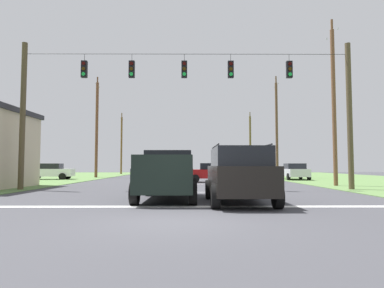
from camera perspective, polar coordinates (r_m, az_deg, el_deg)
The scene contains 17 objects.
ground_plane at distance 8.57m, azimuth -2.52°, elevation -12.69°, with size 120.00×120.00×0.00m, color #3D3D42.
stop_bar_stripe at distance 11.37m, azimuth -1.95°, elevation -10.41°, with size 15.93×0.45×0.01m, color white.
lane_dash_0 at distance 17.34m, azimuth -1.37°, elevation -8.05°, with size 0.15×2.50×0.01m, color white.
lane_dash_1 at distance 24.59m, azimuth -1.05°, elevation -6.72°, with size 0.15×2.50×0.01m, color white.
lane_dash_2 at distance 30.76m, azimuth -0.90°, elevation -6.09°, with size 0.15×2.50×0.01m, color white.
lane_dash_3 at distance 38.75m, azimuth -0.77°, elevation -5.57°, with size 0.15×2.50×0.01m, color white.
overhead_signal_span at distance 19.17m, azimuth -1.01°, elevation 6.44°, with size 18.56×0.31×8.26m.
pickup_truck at distance 13.69m, azimuth -4.03°, elevation -5.20°, with size 2.32×5.42×1.95m.
suv_black at distance 12.40m, azimuth 7.82°, elevation -4.91°, with size 2.24×4.81×2.05m.
distant_car_crossing_white at distance 35.00m, azimuth -22.69°, elevation -4.22°, with size 4.44×2.32×1.52m.
distant_car_oncoming at distance 27.54m, azimuth 3.55°, elevation -4.74°, with size 4.33×2.08×1.52m.
distant_car_far_parked at distance 33.27m, azimuth 16.80°, elevation -4.39°, with size 2.23×4.40×1.52m.
utility_pole_mid_right at distance 24.54m, azimuth 22.63°, elevation 6.23°, with size 0.27×1.85×11.13m.
utility_pole_far_right at distance 37.95m, azimuth 13.98°, elevation 2.59°, with size 0.27×1.90×11.06m.
utility_pole_near_left at distance 52.86m, azimuth 9.72°, elevation -0.02°, with size 0.30×1.80×9.53m.
utility_pole_far_left at distance 38.96m, azimuth -15.64°, elevation 2.52°, with size 0.31×1.75×11.15m.
utility_pole_distant_right at distance 53.07m, azimuth -11.72°, elevation -0.05°, with size 0.27×1.76×9.37m.
Camera 1 is at (0.32, -8.45, 1.36)m, focal length 31.90 mm.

